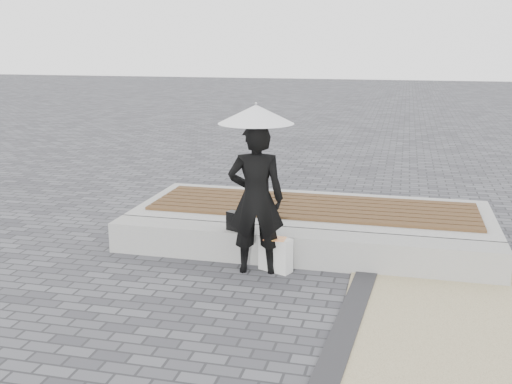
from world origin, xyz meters
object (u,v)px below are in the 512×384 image
parasol (256,114)px  handbag (239,222)px  canvas_tote (276,254)px  woman (256,199)px  seating_ledge (298,248)px

parasol → handbag: (-0.29, 0.30, -1.40)m
parasol → canvas_tote: size_ratio=2.66×
woman → canvas_tote: size_ratio=4.31×
canvas_tote → parasol: bearing=-138.0°
parasol → canvas_tote: parasol is taller
seating_ledge → canvas_tote: (-0.22, -0.34, 0.01)m
seating_ledge → handbag: bearing=-170.6°
woman → seating_ledge: bearing=-148.1°
seating_ledge → handbag: 0.81m
canvas_tote → handbag: bearing=179.8°
seating_ledge → woman: woman is taller
woman → canvas_tote: woman is taller
handbag → canvas_tote: size_ratio=0.81×
woman → parasol: parasol is taller
seating_ledge → canvas_tote: canvas_tote is taller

